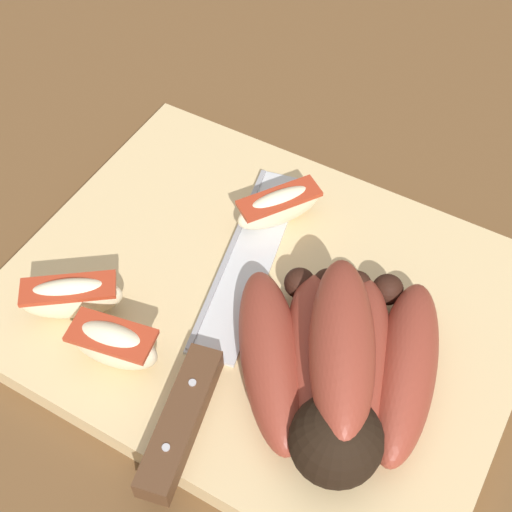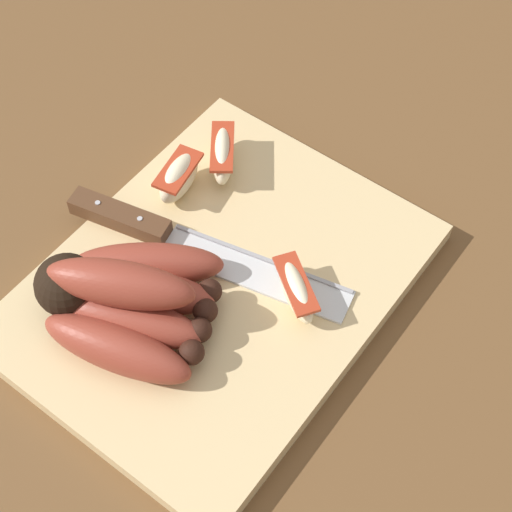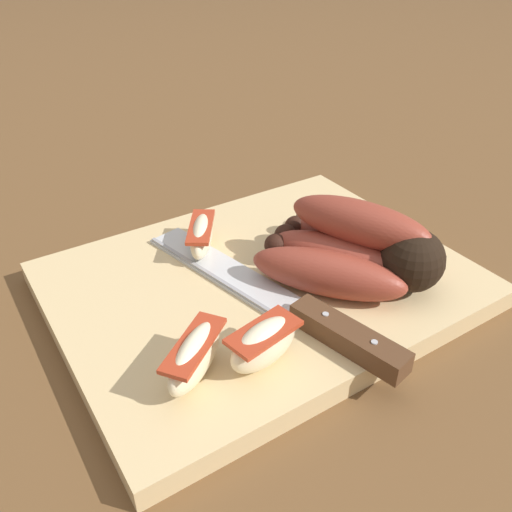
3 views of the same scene
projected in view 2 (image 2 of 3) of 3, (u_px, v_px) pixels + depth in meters
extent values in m
plane|color=brown|center=(224.00, 286.00, 0.75)|extent=(6.00, 6.00, 0.00)
cube|color=#DBBC84|center=(218.00, 286.00, 0.74)|extent=(0.36, 0.28, 0.02)
sphere|color=black|center=(67.00, 285.00, 0.69)|extent=(0.06, 0.06, 0.06)
ellipsoid|color=brown|center=(117.00, 348.00, 0.67)|extent=(0.07, 0.14, 0.04)
sphere|color=black|center=(192.00, 352.00, 0.67)|extent=(0.02, 0.02, 0.02)
ellipsoid|color=brown|center=(128.00, 319.00, 0.69)|extent=(0.09, 0.14, 0.04)
sphere|color=black|center=(199.00, 330.00, 0.68)|extent=(0.02, 0.02, 0.02)
ellipsoid|color=brown|center=(138.00, 291.00, 0.70)|extent=(0.10, 0.14, 0.04)
sphere|color=black|center=(205.00, 311.00, 0.69)|extent=(0.02, 0.02, 0.02)
ellipsoid|color=brown|center=(148.00, 265.00, 0.72)|extent=(0.11, 0.13, 0.04)
sphere|color=black|center=(210.00, 291.00, 0.70)|extent=(0.02, 0.02, 0.02)
ellipsoid|color=brown|center=(120.00, 284.00, 0.67)|extent=(0.10, 0.13, 0.04)
cube|color=silver|center=(256.00, 273.00, 0.74)|extent=(0.07, 0.18, 0.00)
cube|color=#99999E|center=(263.00, 258.00, 0.74)|extent=(0.04, 0.17, 0.00)
cube|color=#51331E|center=(120.00, 217.00, 0.76)|extent=(0.04, 0.10, 0.02)
cylinder|color=#B2B2B7|center=(98.00, 203.00, 0.76)|extent=(0.00, 0.01, 0.00)
cylinder|color=#B2B2B7|center=(140.00, 219.00, 0.75)|extent=(0.01, 0.01, 0.00)
ellipsoid|color=beige|center=(296.00, 290.00, 0.71)|extent=(0.06, 0.07, 0.03)
cube|color=#B2381E|center=(296.00, 284.00, 0.70)|extent=(0.05, 0.06, 0.00)
ellipsoid|color=beige|center=(223.00, 155.00, 0.79)|extent=(0.07, 0.06, 0.04)
cube|color=#B2381E|center=(222.00, 147.00, 0.78)|extent=(0.06, 0.06, 0.00)
ellipsoid|color=beige|center=(179.00, 178.00, 0.78)|extent=(0.06, 0.04, 0.04)
cube|color=#B2381E|center=(178.00, 170.00, 0.77)|extent=(0.06, 0.04, 0.00)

